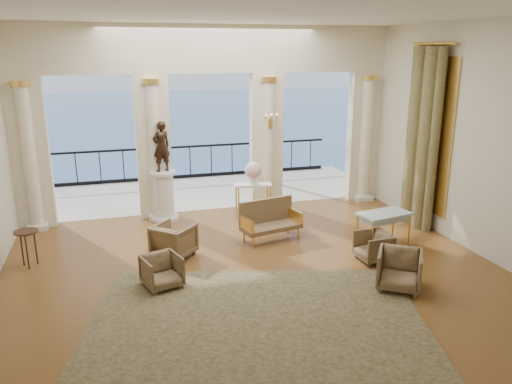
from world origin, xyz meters
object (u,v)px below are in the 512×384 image
object	(u,v)px
side_table	(26,236)
game_table	(384,216)
settee	(269,220)
armchair_b	(400,268)
armchair_a	(162,270)
statue	(161,147)
console_table	(253,190)
armchair_c	(374,245)
armchair_d	(174,239)
pedestal	(164,197)

from	to	relation	value
side_table	game_table	bearing A→B (deg)	-8.15
settee	side_table	xyz separation A→B (m)	(-4.77, -0.10, 0.18)
side_table	armchair_b	bearing A→B (deg)	-24.01
armchair_a	statue	distance (m)	3.86
armchair_b	statue	bearing A→B (deg)	160.30
console_table	armchair_c	bearing A→B (deg)	-52.24
armchair_c	settee	distance (m)	2.30
armchair_d	statue	xyz separation A→B (m)	(0.07, 2.28, 1.42)
armchair_a	armchair_c	distance (m)	4.03
console_table	side_table	bearing A→B (deg)	-150.37
armchair_a	armchair_d	bearing A→B (deg)	56.48
console_table	pedestal	bearing A→B (deg)	179.71
game_table	armchair_a	bearing A→B (deg)	176.56
game_table	statue	world-z (taller)	statue
armchair_a	armchair_c	world-z (taller)	armchair_a
armchair_a	armchair_d	distance (m)	1.32
statue	settee	bearing A→B (deg)	116.18
console_table	armchair_b	bearing A→B (deg)	-60.64
settee	console_table	world-z (taller)	settee
armchair_b	side_table	size ratio (longest dim) A/B	1.05
pedestal	armchair_c	bearing A→B (deg)	-44.86
armchair_d	side_table	world-z (taller)	armchair_d
console_table	settee	bearing A→B (deg)	-80.37
armchair_a	pedestal	bearing A→B (deg)	65.72
pedestal	side_table	bearing A→B (deg)	-144.09
armchair_a	armchair_d	size ratio (longest dim) A/B	0.85
game_table	console_table	distance (m)	3.26
game_table	side_table	xyz separation A→B (m)	(-6.89, 0.99, -0.05)
armchair_b	armchair_c	xyz separation A→B (m)	(0.16, 1.17, -0.06)
armchair_b	settee	distance (m)	3.18
armchair_b	side_table	bearing A→B (deg)	-169.56
settee	game_table	world-z (taller)	settee
armchair_b	settee	bearing A→B (deg)	150.71
armchair_a	armchair_c	size ratio (longest dim) A/B	1.00
settee	game_table	distance (m)	2.39
pedestal	console_table	bearing A→B (deg)	-12.22
armchair_d	pedestal	bearing A→B (deg)	-48.40
settee	pedestal	xyz separation A→B (m)	(-2.02, 1.89, 0.15)
armchair_c	settee	world-z (taller)	settee
settee	console_table	bearing A→B (deg)	75.25
armchair_c	game_table	xyz separation A→B (m)	(0.55, 0.60, 0.34)
armchair_b	armchair_d	world-z (taller)	armchair_b
armchair_a	armchair_b	size ratio (longest dim) A/B	0.84
armchair_a	console_table	bearing A→B (deg)	33.65
armchair_d	pedestal	xyz separation A→B (m)	(0.07, 2.28, 0.21)
console_table	game_table	bearing A→B (deg)	-38.84
armchair_a	side_table	xyz separation A→B (m)	(-2.31, 1.55, 0.30)
armchair_a	game_table	distance (m)	4.63
settee	statue	xyz separation A→B (m)	(-2.02, 1.89, 1.36)
armchair_b	console_table	world-z (taller)	console_table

